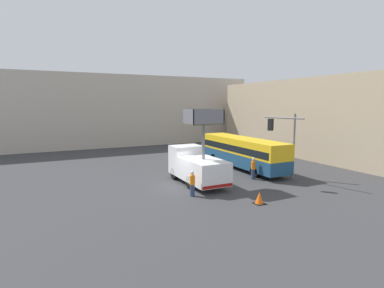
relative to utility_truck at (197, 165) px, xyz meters
name	(u,v)px	position (x,y,z in m)	size (l,w,h in m)	color
ground_plane	(183,186)	(-1.29, -0.26, -1.53)	(120.00, 120.00, 0.00)	#38383A
building_backdrop_far	(110,110)	(-1.29, 27.61, 3.73)	(44.00, 10.00, 10.52)	#BCB2A3
building_backdrop_side	(322,118)	(20.53, 5.82, 3.08)	(10.00, 28.00, 9.22)	tan
utility_truck	(197,165)	(0.00, 0.00, 0.00)	(2.57, 6.21, 5.94)	white
city_bus	(242,151)	(6.59, 3.12, 0.23)	(2.53, 11.29, 3.00)	navy
traffic_light_pole	(286,136)	(6.80, -2.49, 2.23)	(3.65, 3.39, 5.51)	slate
road_worker_near_truck	(192,183)	(-1.76, -2.84, -0.63)	(0.38, 0.38, 1.80)	navy
road_worker_directing	(253,168)	(4.91, -0.89, -0.58)	(0.38, 0.38, 1.88)	navy
traffic_cone_near_truck	(259,198)	(1.38, -6.12, -1.16)	(0.68, 0.68, 0.78)	black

